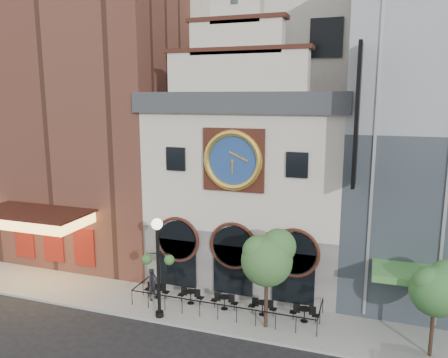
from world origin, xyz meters
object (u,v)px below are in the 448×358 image
at_px(bistro_2, 224,301).
at_px(lamppost, 158,257).
at_px(bistro_1, 191,296).
at_px(tree_right, 437,287).
at_px(tree_left, 268,256).
at_px(bistro_0, 157,290).
at_px(bistro_4, 304,314).
at_px(bistro_3, 263,307).
at_px(pedestrian, 153,284).

xyz_separation_m(bistro_2, lamppost, (-3.10, -1.98, 3.00)).
relative_size(bistro_1, tree_right, 0.34).
height_order(lamppost, tree_left, lamppost).
relative_size(lamppost, tree_right, 1.21).
distance_m(bistro_0, lamppost, 3.82).
bearing_deg(bistro_1, lamppost, -116.85).
xyz_separation_m(bistro_0, bistro_1, (2.22, -0.03, 0.00)).
height_order(bistro_1, bistro_4, same).
relative_size(bistro_1, bistro_4, 1.00).
xyz_separation_m(bistro_0, tree_left, (7.04, -1.14, 3.43)).
bearing_deg(bistro_4, tree_right, -10.99).
bearing_deg(bistro_1, tree_right, -5.14).
bearing_deg(tree_right, bistro_3, 172.08).
xyz_separation_m(bistro_4, tree_left, (-1.80, -1.15, 3.43)).
bearing_deg(tree_left, tree_right, -0.26).
distance_m(bistro_0, tree_left, 7.92).
xyz_separation_m(bistro_0, tree_right, (14.93, -1.18, 2.93)).
bearing_deg(tree_left, bistro_4, 32.51).
distance_m(bistro_0, pedestrian, 0.59).
distance_m(bistro_4, lamppost, 8.45).
distance_m(bistro_0, bistro_3, 6.53).
xyz_separation_m(bistro_0, pedestrian, (-0.12, -0.28, 0.50)).
xyz_separation_m(bistro_1, lamppost, (-1.01, -2.00, 3.00)).
xyz_separation_m(bistro_1, pedestrian, (-2.35, -0.25, 0.50)).
xyz_separation_m(bistro_1, tree_right, (12.70, -1.14, 2.93)).
bearing_deg(bistro_0, bistro_1, -0.88).
height_order(bistro_4, tree_right, tree_right).
xyz_separation_m(bistro_2, tree_right, (10.61, -1.12, 2.93)).
height_order(pedestrian, lamppost, lamppost).
bearing_deg(pedestrian, bistro_0, -11.21).
bearing_deg(bistro_2, tree_right, -6.05).
xyz_separation_m(bistro_1, bistro_4, (6.62, 0.04, 0.00)).
bearing_deg(bistro_4, bistro_1, -179.65).
bearing_deg(bistro_2, bistro_4, 0.72).
bearing_deg(bistro_3, lamppost, -159.18).
distance_m(bistro_4, tree_left, 4.04).
relative_size(tree_left, tree_right, 1.15).
relative_size(bistro_2, bistro_3, 1.00).
distance_m(bistro_2, lamppost, 4.75).
xyz_separation_m(bistro_0, bistro_4, (8.84, 0.01, 0.00)).
height_order(bistro_0, bistro_3, same).
relative_size(bistro_2, pedestrian, 0.82).
bearing_deg(bistro_2, bistro_1, 179.53).
height_order(bistro_0, tree_right, tree_right).
height_order(pedestrian, tree_left, tree_left).
distance_m(bistro_1, tree_left, 6.02).
relative_size(pedestrian, tree_right, 0.42).
distance_m(bistro_1, tree_right, 13.09).
xyz_separation_m(bistro_3, tree_right, (8.39, -1.17, 2.93)).
height_order(bistro_0, bistro_1, same).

